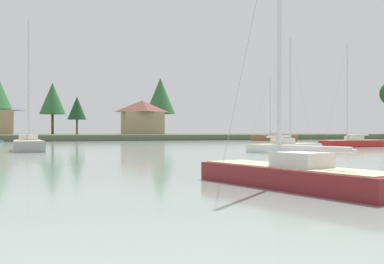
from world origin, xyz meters
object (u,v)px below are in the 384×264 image
at_px(sailboat_maroon, 293,181).
at_px(sailboat_red, 352,145).
at_px(sailboat_grey, 28,148).
at_px(sailboat_wood, 274,139).
at_px(sailboat_white, 286,149).

bearing_deg(sailboat_maroon, sailboat_red, 49.44).
bearing_deg(sailboat_grey, sailboat_maroon, -76.47).
height_order(sailboat_wood, sailboat_maroon, sailboat_wood).
xyz_separation_m(sailboat_grey, sailboat_maroon, (7.73, -32.15, -0.03)).
xyz_separation_m(sailboat_maroon, sailboat_white, (13.36, 23.02, 0.00)).
height_order(sailboat_wood, sailboat_red, sailboat_wood).
bearing_deg(sailboat_red, sailboat_grey, 177.53).
bearing_deg(sailboat_grey, sailboat_wood, 36.64).
bearing_deg(sailboat_wood, sailboat_grey, -143.36).
distance_m(sailboat_wood, sailboat_grey, 53.55).
bearing_deg(sailboat_white, sailboat_red, 30.72).
bearing_deg(sailboat_white, sailboat_wood, 61.97).
xyz_separation_m(sailboat_wood, sailboat_maroon, (-35.24, -64.11, -0.05)).
bearing_deg(sailboat_wood, sailboat_white, -118.03).
distance_m(sailboat_red, sailboat_white, 15.01).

